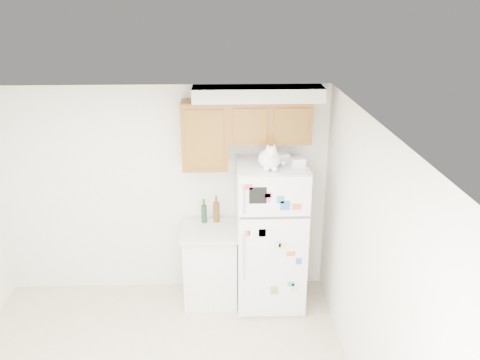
{
  "coord_description": "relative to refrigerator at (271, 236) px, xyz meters",
  "views": [
    {
      "loc": [
        0.68,
        -3.54,
        3.45
      ],
      "look_at": [
        0.87,
        1.55,
        1.55
      ],
      "focal_mm": 38.0,
      "sensor_mm": 36.0,
      "label": 1
    }
  ],
  "objects": [
    {
      "name": "storage_box_front",
      "position": [
        0.27,
        -0.06,
        0.89
      ],
      "size": [
        0.17,
        0.13,
        0.09
      ],
      "primitive_type": "cube",
      "rotation": [
        0.0,
        0.0,
        0.17
      ],
      "color": "white",
      "rests_on": "refrigerator"
    },
    {
      "name": "refrigerator",
      "position": [
        0.0,
        0.0,
        0.0
      ],
      "size": [
        0.76,
        0.78,
        1.7
      ],
      "color": "white",
      "rests_on": "ground_plane"
    },
    {
      "name": "room_shell",
      "position": [
        -1.1,
        -1.36,
        0.82
      ],
      "size": [
        3.84,
        4.04,
        2.52
      ],
      "color": "silver",
      "rests_on": "ground_plane"
    },
    {
      "name": "storage_box_back",
      "position": [
        0.09,
        0.08,
        0.9
      ],
      "size": [
        0.21,
        0.18,
        0.1
      ],
      "primitive_type": "cube",
      "rotation": [
        0.0,
        0.0,
        0.35
      ],
      "color": "white",
      "rests_on": "refrigerator"
    },
    {
      "name": "bottle_amber",
      "position": [
        -0.61,
        0.26,
        0.23
      ],
      "size": [
        0.07,
        0.07,
        0.32
      ],
      "primitive_type": null,
      "color": "#593814",
      "rests_on": "base_counter"
    },
    {
      "name": "cat",
      "position": [
        -0.04,
        -0.13,
        0.96
      ],
      "size": [
        0.29,
        0.43,
        0.3
      ],
      "color": "white",
      "rests_on": "refrigerator"
    },
    {
      "name": "bottle_green",
      "position": [
        -0.76,
        0.24,
        0.21
      ],
      "size": [
        0.07,
        0.07,
        0.29
      ],
      "primitive_type": null,
      "color": "#19381E",
      "rests_on": "base_counter"
    },
    {
      "name": "base_counter",
      "position": [
        -0.69,
        0.07,
        -0.39
      ],
      "size": [
        0.64,
        0.64,
        0.92
      ],
      "color": "white",
      "rests_on": "ground_plane"
    }
  ]
}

